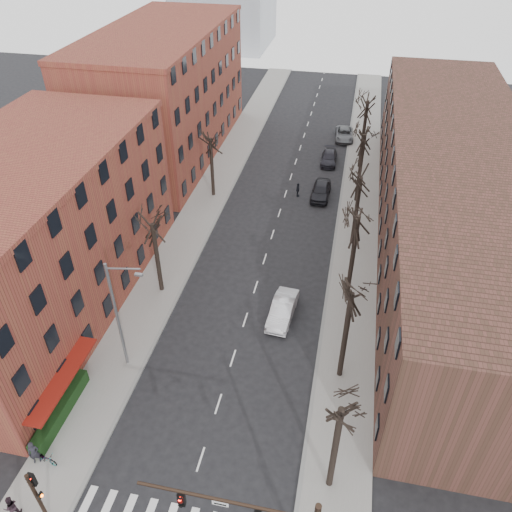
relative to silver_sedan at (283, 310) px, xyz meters
The scene contains 25 objects.
sidewalk_left 21.08m from the silver_sedan, 120.78° to the left, with size 4.00×90.00×0.15m, color gray.
sidewalk_right 18.85m from the silver_sedan, 73.92° to the left, with size 4.00×90.00×0.15m, color gray.
building_left_near 19.59m from the silver_sedan, behind, with size 12.00×26.00×12.00m, color brown.
building_left_far 33.56m from the silver_sedan, 124.72° to the left, with size 12.00×28.00×14.00m, color brown.
building_right 19.08m from the silver_sedan, 44.75° to the left, with size 12.00×50.00×10.00m, color #4F2D25.
awning_left 16.37m from the silver_sedan, 138.18° to the right, with size 1.20×7.00×0.15m, color maroon.
hedge 17.10m from the silver_sedan, 135.91° to the right, with size 0.80×6.00×1.00m, color #183613.
tree_right_a 13.79m from the silver_sedan, 69.52° to the right, with size 5.20×5.20×10.00m, color black, non-canonical shape.
tree_right_b 6.91m from the silver_sedan, 45.48° to the right, with size 5.20×5.20×10.80m, color black, non-canonical shape.
tree_right_c 5.78m from the silver_sedan, 32.77° to the left, with size 5.20×5.20×11.60m, color black, non-canonical shape.
tree_right_d 12.13m from the silver_sedan, 66.54° to the left, with size 5.20×5.20×10.00m, color black, non-canonical shape.
tree_right_e 19.71m from the silver_sedan, 75.85° to the left, with size 5.20×5.20×10.80m, color black, non-canonical shape.
tree_right_f 27.54m from the silver_sedan, 79.92° to the left, with size 5.20×5.20×11.60m, color black, non-canonical shape.
tree_left_a 10.47m from the silver_sedan, behind, with size 5.20×5.20×9.50m, color black, non-canonical shape.
tree_left_b 20.02m from the silver_sedan, 121.26° to the left, with size 5.20×5.20×9.50m, color black, non-canonical shape.
signal_pole_left 20.43m from the silver_sedan, 118.70° to the right, with size 0.47×0.44×4.40m.
streetlight 12.72m from the silver_sedan, 144.89° to the right, with size 2.45×0.22×9.03m.
silver_sedan is the anchor object (origin of this frame).
parked_car_near 19.25m from the silver_sedan, 86.97° to the left, with size 1.89×4.70×1.60m, color black.
parked_car_mid 27.66m from the silver_sedan, 87.60° to the left, with size 1.84×4.52×1.31m, color black.
parked_car_far 35.05m from the silver_sedan, 85.88° to the left, with size 2.26×4.90×1.36m, color slate.
pedestrian_a 19.31m from the silver_sedan, 128.82° to the right, with size 0.63×0.41×1.72m, color black.
pedestrian_b 21.49m from the silver_sedan, 122.79° to the right, with size 0.75×0.59×1.55m, color black.
pedestrian_crossing 18.91m from the silver_sedan, 94.32° to the left, with size 0.93×0.39×1.58m, color black.
bicycle 18.90m from the silver_sedan, 127.55° to the right, with size 0.55×1.57×0.82m, color gray.
Camera 1 is at (6.55, -11.30, 27.47)m, focal length 35.00 mm.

